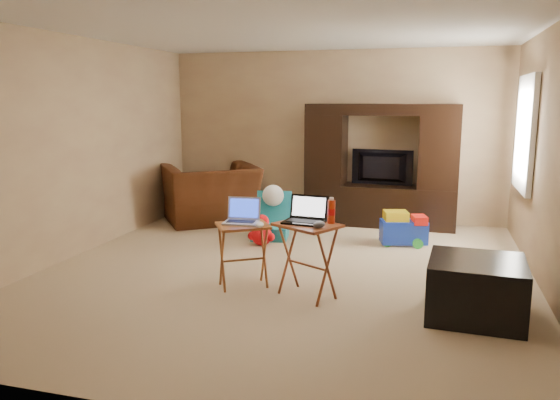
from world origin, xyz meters
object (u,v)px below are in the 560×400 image
(push_toy, at_px, (404,228))
(tray_table_left, at_px, (243,256))
(mouse_left, at_px, (260,225))
(recliner, at_px, (211,194))
(entertainment_center, at_px, (381,166))
(tray_table_right, at_px, (307,260))
(child_rocker, at_px, (270,215))
(television, at_px, (381,168))
(mouse_right, at_px, (319,224))
(ottoman, at_px, (476,289))
(laptop_right, at_px, (304,210))
(water_bottle, at_px, (331,212))
(plush_toy, at_px, (262,230))
(laptop_left, at_px, (241,211))

(push_toy, height_order, tray_table_left, tray_table_left)
(mouse_left, bearing_deg, push_toy, 60.01)
(recliner, bearing_deg, entertainment_center, 154.71)
(push_toy, height_order, mouse_left, mouse_left)
(entertainment_center, relative_size, tray_table_right, 3.08)
(child_rocker, bearing_deg, push_toy, -3.61)
(television, distance_m, mouse_left, 3.24)
(mouse_right, bearing_deg, child_rocker, 117.49)
(recliner, xyz_separation_m, tray_table_left, (1.42, -2.55, -0.11))
(push_toy, height_order, ottoman, ottoman)
(tray_table_right, bearing_deg, television, 112.58)
(mouse_right, bearing_deg, push_toy, 74.67)
(mouse_left, bearing_deg, child_rocker, 104.12)
(laptop_right, bearing_deg, water_bottle, 19.85)
(plush_toy, bearing_deg, laptop_left, -79.80)
(ottoman, relative_size, tray_table_right, 1.11)
(laptop_right, xyz_separation_m, water_bottle, (0.24, 0.06, -0.01))
(laptop_left, distance_m, mouse_left, 0.26)
(push_toy, distance_m, ottoman, 2.31)
(push_toy, xyz_separation_m, laptop_right, (-0.78, -2.10, 0.59))
(ottoman, relative_size, water_bottle, 3.60)
(television, xyz_separation_m, child_rocker, (-1.29, -1.20, -0.52))
(recliner, height_order, laptop_right, laptop_right)
(television, distance_m, tray_table_right, 3.21)
(water_bottle, bearing_deg, tray_table_right, -158.20)
(child_rocker, bearing_deg, mouse_right, -71.79)
(push_toy, xyz_separation_m, mouse_right, (-0.61, -2.24, 0.50))
(tray_table_left, height_order, mouse_right, mouse_right)
(television, bearing_deg, mouse_left, 81.39)
(push_toy, xyz_separation_m, tray_table_left, (-1.40, -2.02, 0.09))
(recliner, bearing_deg, water_bottle, 94.91)
(mouse_left, relative_size, mouse_right, 0.90)
(entertainment_center, relative_size, television, 2.41)
(recliner, height_order, push_toy, recliner)
(entertainment_center, height_order, water_bottle, entertainment_center)
(entertainment_center, bearing_deg, child_rocker, -137.05)
(laptop_right, bearing_deg, mouse_left, -175.10)
(recliner, distance_m, push_toy, 2.87)
(tray_table_right, relative_size, laptop_right, 1.91)
(recliner, xyz_separation_m, laptop_right, (2.03, -2.63, 0.39))
(tray_table_right, xyz_separation_m, laptop_left, (-0.68, 0.13, 0.39))
(recliner, height_order, mouse_left, recliner)
(entertainment_center, xyz_separation_m, plush_toy, (-1.29, -1.54, -0.67))
(television, bearing_deg, water_bottle, 93.19)
(plush_toy, xyz_separation_m, ottoman, (2.40, -1.67, 0.05))
(ottoman, bearing_deg, mouse_right, -178.41)
(entertainment_center, height_order, television, entertainment_center)
(entertainment_center, height_order, recliner, entertainment_center)
(tray_table_left, relative_size, tray_table_right, 0.90)
(laptop_right, bearing_deg, ottoman, 1.86)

